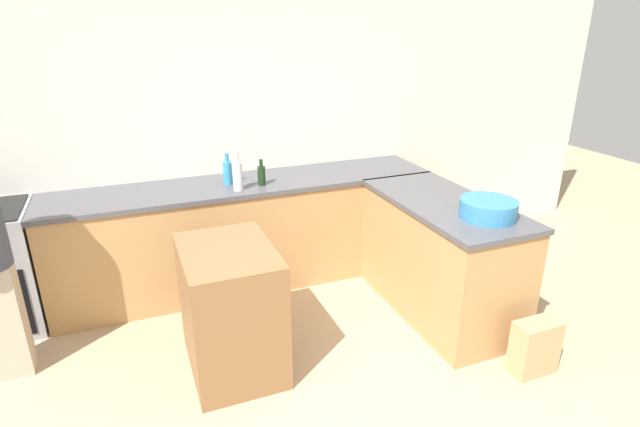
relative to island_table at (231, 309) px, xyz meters
The scene contains 9 objects.
wall_back 1.79m from the island_table, 74.75° to the left, with size 8.00×0.06×2.70m.
counter_back 1.21m from the island_table, 70.33° to the left, with size 3.28×0.68×0.94m.
counter_peninsula 1.70m from the island_table, ahead, with size 0.69×1.46×0.94m.
island_table is the anchor object (origin of this frame).
mixing_bowl 1.88m from the island_table, ahead, with size 0.39×0.39×0.13m.
wine_bottle_dark 1.27m from the island_table, 62.93° to the left, with size 0.07×0.07×0.22m.
vinegar_bottle_clear 1.17m from the island_table, 72.30° to the left, with size 0.08×0.08×0.32m.
dish_soap_bottle 1.31m from the island_table, 77.13° to the left, with size 0.07×0.07×0.27m.
paper_bag 2.04m from the island_table, 23.88° to the right, with size 0.31×0.16×0.38m.
Camera 1 is at (-0.92, -1.87, 2.22)m, focal length 28.00 mm.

